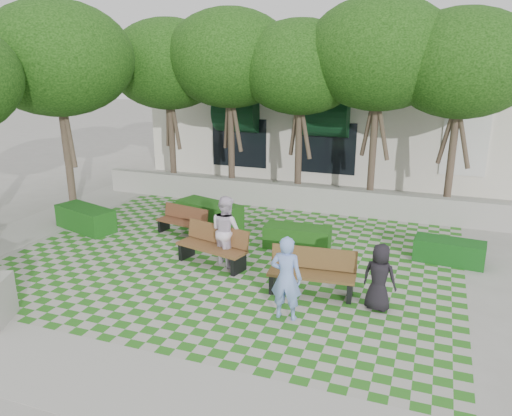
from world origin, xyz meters
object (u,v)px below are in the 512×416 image
at_px(hedge_midright, 297,237).
at_px(person_dark, 379,277).
at_px(person_blue, 286,278).
at_px(hedge_west, 86,218).
at_px(bench_east, 312,273).
at_px(hedge_midleft, 209,214).
at_px(person_white, 226,230).
at_px(hedge_east, 449,251).
at_px(bench_mid, 213,246).
at_px(bench_west, 183,221).

height_order(hedge_midright, person_dark, person_dark).
distance_m(hedge_midright, person_blue, 4.15).
bearing_deg(hedge_west, person_blue, -22.75).
xyz_separation_m(bench_east, hedge_midleft, (-4.37, 3.63, -0.12)).
relative_size(hedge_west, person_white, 1.12).
bearing_deg(hedge_west, hedge_midright, 6.49).
height_order(hedge_east, person_white, person_white).
relative_size(bench_mid, bench_west, 1.20).
relative_size(hedge_east, person_dark, 1.19).
xyz_separation_m(hedge_midright, hedge_midleft, (-3.27, 0.96, 0.06)).
xyz_separation_m(hedge_east, person_dark, (-1.49, -3.34, 0.45)).
bearing_deg(person_white, bench_west, -6.66).
relative_size(bench_west, hedge_west, 0.83).
bearing_deg(bench_east, bench_west, 146.62).
relative_size(bench_west, person_white, 0.93).
xyz_separation_m(hedge_midright, person_white, (-1.48, -1.75, 0.62)).
bearing_deg(hedge_midleft, hedge_west, -154.15).
bearing_deg(person_dark, bench_east, 2.52).
distance_m(hedge_midleft, person_white, 3.29).
xyz_separation_m(bench_east, person_white, (-2.59, 0.92, 0.43)).
distance_m(bench_west, person_dark, 6.96).
bearing_deg(bench_west, bench_mid, -32.52).
height_order(bench_west, hedge_midleft, bench_west).
xyz_separation_m(bench_east, hedge_east, (3.05, 3.07, -0.20)).
xyz_separation_m(bench_west, person_blue, (4.55, -3.91, 0.51)).
xyz_separation_m(bench_east, bench_west, (-4.79, 2.57, -0.09)).
distance_m(hedge_east, person_blue, 5.54).
distance_m(bench_east, hedge_midright, 2.90).
bearing_deg(person_blue, bench_east, -100.96).
height_order(bench_mid, person_white, person_white).
height_order(hedge_midright, hedge_midleft, hedge_midleft).
height_order(bench_east, bench_west, bench_east).
height_order(bench_east, hedge_midleft, bench_east).
distance_m(hedge_east, hedge_midleft, 7.44).
distance_m(bench_east, person_dark, 1.61).
height_order(hedge_midleft, person_dark, person_dark).
bearing_deg(bench_west, hedge_east, 15.03).
bearing_deg(bench_west, person_blue, -29.37).
relative_size(bench_east, bench_mid, 0.99).
bearing_deg(hedge_midright, bench_east, -67.52).
relative_size(hedge_midright, hedge_west, 0.90).
height_order(bench_west, hedge_west, bench_west).
bearing_deg(person_blue, hedge_midright, -78.82).
relative_size(hedge_midleft, hedge_west, 1.05).
bearing_deg(hedge_west, hedge_east, 6.13).
bearing_deg(hedge_midright, hedge_midleft, 163.68).
relative_size(bench_east, hedge_midright, 1.10).
bearing_deg(hedge_midleft, hedge_east, -4.28).
xyz_separation_m(hedge_midleft, person_white, (1.79, -2.70, 0.56)).
bearing_deg(person_white, person_blue, 166.11).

